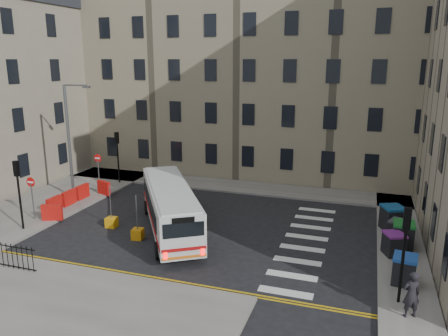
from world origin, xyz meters
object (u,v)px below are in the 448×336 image
Objects in this scene: wheelie_bin_c at (403,235)px; wheelie_bin_d at (398,230)px; wheelie_bin_a at (404,269)px; bollard_yellow at (112,222)px; streetlamp at (69,140)px; bus at (170,206)px; wheelie_bin_b at (394,244)px; wheelie_bin_e at (392,218)px; pedestrian at (411,294)px; bollard_chevron at (138,234)px.

wheelie_bin_d is at bearing 102.24° from wheelie_bin_c.
wheelie_bin_c is (0.17, 4.08, 0.05)m from wheelie_bin_a.
wheelie_bin_a is 16.39m from bollard_yellow.
streetlamp is at bearing 172.44° from wheelie_bin_a.
bollard_yellow is (-3.65, -0.55, -1.26)m from bus.
wheelie_bin_e reaches higher than wheelie_bin_b.
pedestrian is 14.42m from bollard_chevron.
wheelie_bin_d is (21.84, -0.65, -3.62)m from streetlamp.
bollard_yellow is (-15.94, -1.00, -0.44)m from wheelie_bin_b.
streetlamp reaches higher than wheelie_bin_e.
bus reaches higher than wheelie_bin_d.
bollard_chevron is (-1.26, -1.65, -1.26)m from bus.
wheelie_bin_e is (0.04, 3.54, 0.14)m from wheelie_bin_b.
pedestrian reaches higher than wheelie_bin_c.
wheelie_bin_a is 2.77m from pedestrian.
bollard_yellow is at bearing -171.65° from wheelie_bin_c.
bollard_yellow is (-16.33, 4.70, -0.80)m from pedestrian.
wheelie_bin_b is (21.55, -2.80, -3.60)m from streetlamp.
wheelie_bin_c is at bearing -103.33° from wheelie_bin_e.
wheelie_bin_c is 0.84× the size of wheelie_bin_e.
bollard_yellow is (-16.44, -2.14, -0.55)m from wheelie_bin_c.
wheelie_bin_b is at bearing 8.78° from bollard_chevron.
wheelie_bin_e reaches higher than bollard_chevron.
wheelie_bin_b is 1.05× the size of wheelie_bin_d.
pedestrian is (-0.11, -6.84, 0.25)m from wheelie_bin_c.
wheelie_bin_d reaches higher than bollard_chevron.
bollard_yellow is at bearing -147.01° from wheelie_bin_d.
pedestrian is at bearing -21.18° from streetlamp.
bollard_yellow is (-16.27, 1.94, -0.50)m from wheelie_bin_a.
wheelie_bin_e is at bearing 65.84° from wheelie_bin_b.
streetlamp is 13.57× the size of bollard_yellow.
wheelie_bin_e is 2.75× the size of bollard_yellow.
bus is 5.77× the size of wheelie_bin_e.
bus reaches higher than wheelie_bin_b.
bus is 7.45× the size of wheelie_bin_a.
wheelie_bin_d is at bearing 97.53° from wheelie_bin_a.
bus is 6.90× the size of wheelie_bin_c.
bollard_chevron is at bearing -176.35° from wheelie_bin_a.
streetlamp is 5.89× the size of wheelie_bin_c.
bus is at bearing 175.96° from wheelie_bin_a.
bollard_chevron is (-13.84, -4.25, -0.42)m from wheelie_bin_d.
wheelie_bin_a is 0.96× the size of wheelie_bin_b.
wheelie_bin_a is 5.09m from wheelie_bin_d.
wheelie_bin_d is 1.42m from wheelie_bin_e.
bus is 12.88m from wheelie_bin_d.
wheelie_bin_d is (-0.20, 1.01, -0.13)m from wheelie_bin_c.
wheelie_bin_e is (21.59, 0.74, -3.46)m from streetlamp.
wheelie_bin_d is at bearing 58.77° from wheelie_bin_b.
wheelie_bin_d is at bearing -1.70° from streetlamp.
wheelie_bin_a is (12.62, -2.50, -0.77)m from bus.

